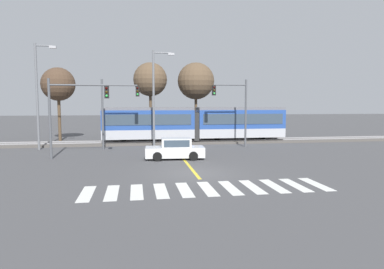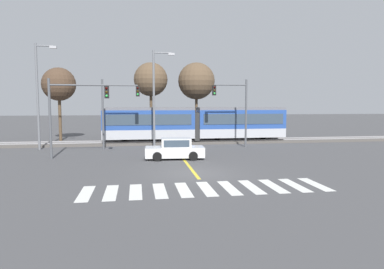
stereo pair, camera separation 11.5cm
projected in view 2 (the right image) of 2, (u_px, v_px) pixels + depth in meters
ground_plane at (194, 173)px, 19.68m from camera, size 200.00×200.00×0.00m
track_bed at (171, 142)px, 34.76m from camera, size 120.00×4.00×0.18m
rail_near at (171, 141)px, 34.04m from camera, size 120.00×0.08×0.10m
rail_far at (170, 140)px, 35.46m from camera, size 120.00×0.08×0.10m
light_rail_tram at (195, 123)px, 34.96m from camera, size 18.50×2.64×3.43m
crosswalk_stripe_0 at (86, 194)px, 15.20m from camera, size 0.59×2.81×0.01m
crosswalk_stripe_1 at (111, 193)px, 15.37m from camera, size 0.59×2.81×0.01m
crosswalk_stripe_2 at (136, 192)px, 15.55m from camera, size 0.59×2.81×0.01m
crosswalk_stripe_3 at (160, 191)px, 15.73m from camera, size 0.59×2.81×0.01m
crosswalk_stripe_4 at (184, 190)px, 15.90m from camera, size 0.59×2.81×0.01m
crosswalk_stripe_5 at (207, 189)px, 16.08m from camera, size 0.59×2.81×0.01m
crosswalk_stripe_6 at (229, 188)px, 16.25m from camera, size 0.59×2.81×0.01m
crosswalk_stripe_7 at (252, 187)px, 16.43m from camera, size 0.59×2.81×0.01m
crosswalk_stripe_8 at (273, 186)px, 16.60m from camera, size 0.59×2.81×0.01m
crosswalk_stripe_9 at (294, 185)px, 16.78m from camera, size 0.59×2.81×0.01m
crosswalk_stripe_10 at (315, 184)px, 16.95m from camera, size 0.59×2.81×0.01m
lane_centre_line at (182, 157)px, 25.42m from camera, size 0.20×14.99×0.01m
sedan_crossing at (175, 149)px, 24.66m from camera, size 4.28×2.08×1.52m
traffic_light_far_left at (115, 104)px, 29.53m from camera, size 3.25×0.38×6.06m
traffic_light_far_right at (235, 103)px, 31.11m from camera, size 3.25×0.38×6.17m
traffic_light_mid_left at (71, 106)px, 24.57m from camera, size 4.25×0.38×5.78m
street_lamp_west at (39, 91)px, 29.18m from camera, size 1.80×0.28×9.06m
street_lamp_centre at (156, 93)px, 31.05m from camera, size 2.00×0.28×8.75m
bare_tree_far_west at (59, 85)px, 36.26m from camera, size 3.53×3.53×7.80m
bare_tree_west at (151, 80)px, 38.78m from camera, size 3.82×3.82×8.63m
bare_tree_east at (196, 81)px, 40.26m from camera, size 4.32×4.32×8.79m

